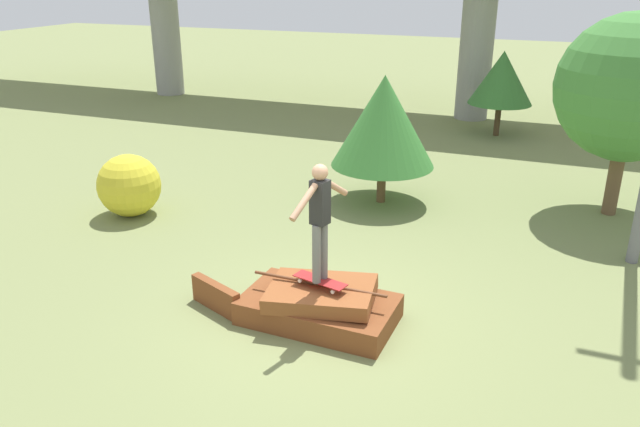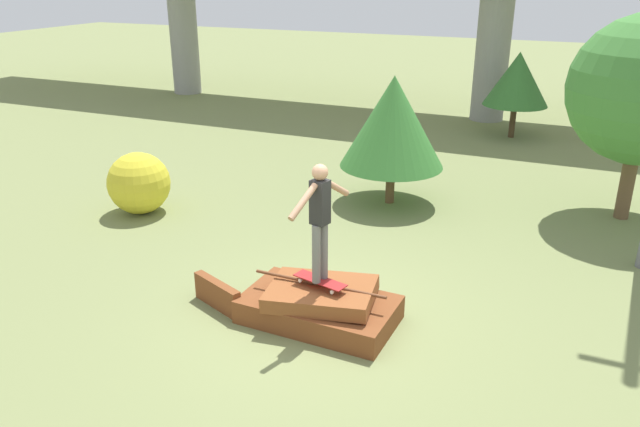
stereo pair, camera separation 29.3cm
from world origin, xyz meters
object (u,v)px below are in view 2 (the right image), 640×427
(skateboard, at_px, (320,281))
(tree_behind_right, at_px, (393,122))
(skater, at_px, (320,214))
(tree_mid_back, at_px, (517,79))
(bush_yellow_flowering, at_px, (139,183))

(skateboard, bearing_deg, tree_behind_right, 96.64)
(skater, relative_size, tree_mid_back, 0.67)
(tree_behind_right, bearing_deg, tree_mid_back, 76.40)
(skater, bearing_deg, tree_behind_right, 96.64)
(skater, bearing_deg, bush_yellow_flowering, 154.11)
(tree_mid_back, bearing_deg, skateboard, -95.01)
(skateboard, bearing_deg, tree_mid_back, 84.99)
(tree_mid_back, bearing_deg, bush_yellow_flowering, -123.32)
(skateboard, relative_size, bush_yellow_flowering, 0.65)
(skater, bearing_deg, tree_mid_back, 84.99)
(skateboard, xyz_separation_m, tree_behind_right, (-0.61, 5.21, 1.10))
(bush_yellow_flowering, bearing_deg, tree_behind_right, 30.04)
(tree_behind_right, distance_m, bush_yellow_flowering, 5.46)
(skateboard, distance_m, tree_behind_right, 5.36)
(tree_mid_back, distance_m, bush_yellow_flowering, 11.49)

